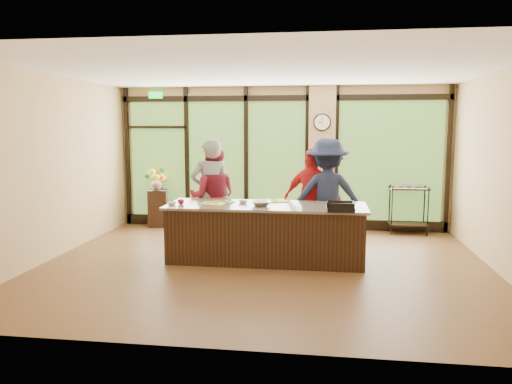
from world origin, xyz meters
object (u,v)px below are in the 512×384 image
(roasting_pan, at_px, (340,209))
(bar_cart, at_px, (408,203))
(island_base, at_px, (266,234))
(cook_left, at_px, (211,194))
(cook_right, at_px, (327,196))
(flower_stand, at_px, (158,208))

(roasting_pan, bearing_deg, bar_cart, 60.36)
(island_base, xyz_separation_m, cook_left, (-1.08, 0.74, 0.54))
(island_base, xyz_separation_m, cook_right, (0.97, 0.75, 0.54))
(bar_cart, bearing_deg, flower_stand, 177.97)
(flower_stand, bearing_deg, roasting_pan, -51.60)
(island_base, distance_m, bar_cart, 3.59)
(cook_left, bearing_deg, flower_stand, -67.59)
(island_base, height_order, cook_right, cook_right)
(island_base, relative_size, cook_right, 1.58)
(cook_left, relative_size, flower_stand, 2.43)
(island_base, height_order, cook_left, cook_left)
(cook_left, distance_m, flower_stand, 2.40)
(cook_left, bearing_deg, cook_right, 159.85)
(cook_right, height_order, bar_cart, cook_right)
(cook_left, xyz_separation_m, cook_right, (2.05, 0.01, 0.00))
(roasting_pan, distance_m, bar_cart, 3.27)
(cook_left, relative_size, bar_cart, 1.88)
(island_base, height_order, roasting_pan, roasting_pan)
(bar_cart, bearing_deg, cook_left, -157.22)
(roasting_pan, xyz_separation_m, bar_cart, (1.45, 2.91, -0.33))
(roasting_pan, height_order, bar_cart, bar_cart)
(island_base, distance_m, cook_right, 1.34)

